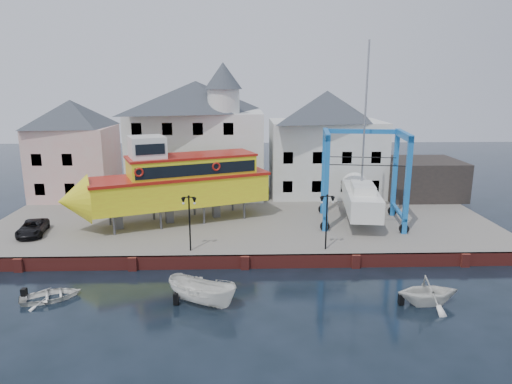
{
  "coord_description": "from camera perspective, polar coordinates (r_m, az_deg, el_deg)",
  "views": [
    {
      "loc": [
        -0.11,
        -30.58,
        13.09
      ],
      "look_at": [
        1.0,
        7.0,
        4.0
      ],
      "focal_mm": 32.0,
      "sensor_mm": 36.0,
      "label": 1
    }
  ],
  "objects": [
    {
      "name": "travel_lift",
      "position": [
        41.64,
        12.92,
        0.03
      ],
      "size": [
        7.91,
        10.5,
        15.47
      ],
      "rotation": [
        0.0,
        0.0,
        -0.13
      ],
      "color": "#1571B9",
      "rests_on": "hardstanding"
    },
    {
      "name": "shed_dark",
      "position": [
        52.25,
        19.8,
        1.65
      ],
      "size": [
        8.0,
        7.0,
        4.0
      ],
      "primitive_type": "cube",
      "color": "black",
      "rests_on": "hardstanding"
    },
    {
      "name": "building_pink",
      "position": [
        52.23,
        -21.79,
        4.99
      ],
      "size": [
        8.0,
        7.0,
        10.3
      ],
      "color": "#DE9E98",
      "rests_on": "hardstanding"
    },
    {
      "name": "van",
      "position": [
        41.33,
        -26.15,
        -4.03
      ],
      "size": [
        2.6,
        4.38,
        1.14
      ],
      "primitive_type": "imported",
      "rotation": [
        0.0,
        0.0,
        0.18
      ],
      "color": "black",
      "rests_on": "hardstanding"
    },
    {
      "name": "building_white_right",
      "position": [
        50.82,
        8.7,
        6.1
      ],
      "size": [
        12.0,
        8.0,
        11.2
      ],
      "color": "silver",
      "rests_on": "hardstanding"
    },
    {
      "name": "quay_wall",
      "position": [
        33.16,
        -1.39,
        -8.72
      ],
      "size": [
        44.0,
        0.47,
        1.0
      ],
      "color": "maroon",
      "rests_on": "ground"
    },
    {
      "name": "building_white_main",
      "position": [
        49.54,
        -7.25,
        6.82
      ],
      "size": [
        14.0,
        8.3,
        14.0
      ],
      "color": "silver",
      "rests_on": "hardstanding"
    },
    {
      "name": "motorboat_d",
      "position": [
        31.62,
        -24.23,
        -12.14
      ],
      "size": [
        4.21,
        3.67,
        0.73
      ],
      "primitive_type": "imported",
      "rotation": [
        0.0,
        0.0,
        1.96
      ],
      "color": "white",
      "rests_on": "ground"
    },
    {
      "name": "ground",
      "position": [
        33.26,
        -1.39,
        -9.59
      ],
      "size": [
        140.0,
        140.0,
        0.0
      ],
      "primitive_type": "plane",
      "color": "black",
      "rests_on": "ground"
    },
    {
      "name": "lamp_post_left",
      "position": [
        33.23,
        -8.36,
        -2.12
      ],
      "size": [
        1.12,
        0.32,
        4.2
      ],
      "color": "black",
      "rests_on": "hardstanding"
    },
    {
      "name": "hardstanding",
      "position": [
        43.44,
        -1.48,
        -3.26
      ],
      "size": [
        44.0,
        22.0,
        1.0
      ],
      "primitive_type": "cube",
      "color": "slate",
      "rests_on": "ground"
    },
    {
      "name": "motorboat_c",
      "position": [
        30.2,
        20.58,
        -13.02
      ],
      "size": [
        3.94,
        3.47,
        1.96
      ],
      "primitive_type": "imported",
      "rotation": [
        0.0,
        0.0,
        1.64
      ],
      "color": "white",
      "rests_on": "ground"
    },
    {
      "name": "tour_boat",
      "position": [
        40.16,
        -10.89,
        1.18
      ],
      "size": [
        17.98,
        10.43,
        7.7
      ],
      "rotation": [
        0.0,
        0.0,
        0.38
      ],
      "color": "#59595E",
      "rests_on": "hardstanding"
    },
    {
      "name": "motorboat_a",
      "position": [
        28.58,
        -6.67,
        -13.76
      ],
      "size": [
        5.0,
        3.87,
        1.83
      ],
      "primitive_type": "imported",
      "rotation": [
        0.0,
        0.0,
        1.06
      ],
      "color": "white",
      "rests_on": "ground"
    },
    {
      "name": "lamp_post_right",
      "position": [
        33.56,
        8.86,
        -1.98
      ],
      "size": [
        1.12,
        0.32,
        4.2
      ],
      "color": "black",
      "rests_on": "hardstanding"
    }
  ]
}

